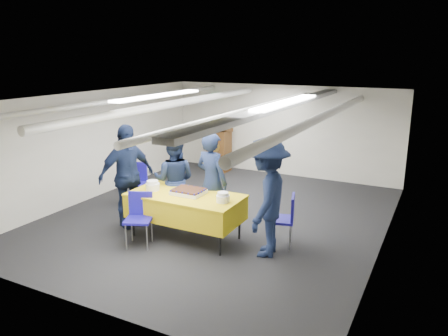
{
  "coord_description": "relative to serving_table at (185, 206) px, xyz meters",
  "views": [
    {
      "loc": [
        3.72,
        -7.0,
        3.06
      ],
      "look_at": [
        0.22,
        -0.2,
        1.05
      ],
      "focal_mm": 35.0,
      "sensor_mm": 36.0,
      "label": 1
    }
  ],
  "objects": [
    {
      "name": "podium",
      "position": [
        -1.55,
        4.15,
        0.05
      ],
      "size": [
        0.62,
        0.53,
        1.25
      ],
      "color": "brown",
      "rests_on": "ground"
    },
    {
      "name": "plate_stack_left",
      "position": [
        -0.63,
        -0.05,
        0.29
      ],
      "size": [
        0.24,
        0.24,
        0.17
      ],
      "color": "white",
      "rests_on": "serving_table"
    },
    {
      "name": "room_shell",
      "position": [
        0.14,
        1.51,
        1.25
      ],
      "size": [
        6.0,
        7.0,
        2.3
      ],
      "color": "silver",
      "rests_on": "ground"
    },
    {
      "name": "ground",
      "position": [
        0.05,
        1.11,
        -0.56
      ],
      "size": [
        7.0,
        7.0,
        0.0
      ],
      "primitive_type": "plane",
      "color": "black",
      "rests_on": "ground"
    },
    {
      "name": "chair_left",
      "position": [
        -1.85,
        1.03,
        -0.03
      ],
      "size": [
        0.5,
        0.5,
        0.87
      ],
      "color": "gray",
      "rests_on": "ground"
    },
    {
      "name": "sailor_a",
      "position": [
        0.22,
        0.52,
        0.33
      ],
      "size": [
        0.72,
        0.55,
        1.77
      ],
      "primitive_type": "imported",
      "rotation": [
        0.0,
        0.0,
        2.93
      ],
      "color": "#0E1733",
      "rests_on": "ground"
    },
    {
      "name": "serving_table",
      "position": [
        0.0,
        0.0,
        0.0
      ],
      "size": [
        1.93,
        0.95,
        0.77
      ],
      "color": "black",
      "rests_on": "ground"
    },
    {
      "name": "sailor_b",
      "position": [
        -0.57,
        0.53,
        0.25
      ],
      "size": [
        0.94,
        0.83,
        1.62
      ],
      "primitive_type": "imported",
      "rotation": [
        0.0,
        0.0,
        3.46
      ],
      "color": "#0E1733",
      "rests_on": "ground"
    },
    {
      "name": "sailor_d",
      "position": [
        1.45,
        0.03,
        0.37
      ],
      "size": [
        0.88,
        1.3,
        1.86
      ],
      "primitive_type": "imported",
      "rotation": [
        0.0,
        0.0,
        -1.4
      ],
      "color": "#0E1733",
      "rests_on": "ground"
    },
    {
      "name": "sailor_c",
      "position": [
        -1.23,
        0.01,
        0.37
      ],
      "size": [
        0.79,
        1.18,
        1.87
      ],
      "primitive_type": "imported",
      "rotation": [
        0.0,
        0.0,
        1.23
      ],
      "color": "#0E1733",
      "rests_on": "ground"
    },
    {
      "name": "plate_stack_right",
      "position": [
        0.74,
        -0.05,
        0.29
      ],
      "size": [
        0.21,
        0.21,
        0.16
      ],
      "color": "white",
      "rests_on": "serving_table"
    },
    {
      "name": "chair_near",
      "position": [
        -0.53,
        -0.56,
        -0.03
      ],
      "size": [
        0.55,
        0.55,
        0.87
      ],
      "color": "gray",
      "rests_on": "ground"
    },
    {
      "name": "chair_right",
      "position": [
        1.62,
        0.45,
        -0.03
      ],
      "size": [
        0.52,
        0.52,
        0.87
      ],
      "color": "gray",
      "rests_on": "ground"
    },
    {
      "name": "sheet_cake",
      "position": [
        0.04,
        0.05,
        0.26
      ],
      "size": [
        0.53,
        0.41,
        0.09
      ],
      "color": "white",
      "rests_on": "serving_table"
    }
  ]
}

